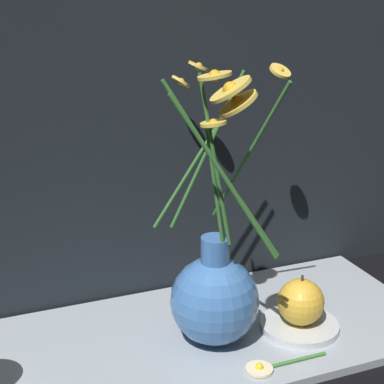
% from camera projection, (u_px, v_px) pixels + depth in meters
% --- Properties ---
extents(ground_plane, '(6.00, 6.00, 0.00)m').
position_uv_depth(ground_plane, '(185.00, 344.00, 0.91)').
color(ground_plane, black).
extents(shelf, '(0.73, 0.30, 0.01)m').
position_uv_depth(shelf, '(185.00, 340.00, 0.91)').
color(shelf, '#9EA8B2').
rests_on(shelf, ground_plane).
extents(vase_with_flowers, '(0.22, 0.30, 0.39)m').
position_uv_depth(vase_with_flowers, '(215.00, 291.00, 0.87)').
color(vase_with_flowers, '#3F72B7').
rests_on(vase_with_flowers, shelf).
extents(saucer_plate, '(0.11, 0.11, 0.01)m').
position_uv_depth(saucer_plate, '(299.00, 326.00, 0.93)').
color(saucer_plate, silver).
rests_on(saucer_plate, shelf).
extents(orange_fruit, '(0.07, 0.07, 0.08)m').
position_uv_depth(orange_fruit, '(301.00, 302.00, 0.91)').
color(orange_fruit, gold).
rests_on(orange_fruit, saucer_plate).
extents(loose_daisy, '(0.12, 0.04, 0.01)m').
position_uv_depth(loose_daisy, '(269.00, 367.00, 0.83)').
color(loose_daisy, '#3D7A33').
rests_on(loose_daisy, shelf).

